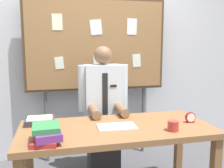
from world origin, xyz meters
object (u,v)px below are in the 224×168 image
(bulletin_board, at_px, (97,46))
(open_notebook, at_px, (117,127))
(person, at_px, (103,116))
(book_stack, at_px, (46,134))
(desk, at_px, (117,136))
(paper_tray, at_px, (40,121))
(desk_clock, at_px, (190,118))
(coffee_mug, at_px, (173,126))

(bulletin_board, distance_m, open_notebook, 1.24)
(person, bearing_deg, book_stack, -125.37)
(desk, distance_m, paper_tray, 0.71)
(desk_clock, distance_m, coffee_mug, 0.31)
(bulletin_board, distance_m, book_stack, 1.51)
(bulletin_board, xyz_separation_m, paper_tray, (-0.66, -0.77, -0.67))
(open_notebook, bearing_deg, desk_clock, -1.95)
(desk_clock, bearing_deg, book_stack, -171.83)
(desk, distance_m, open_notebook, 0.10)
(paper_tray, bearing_deg, open_notebook, -21.53)
(desk, relative_size, person, 1.17)
(coffee_mug, distance_m, paper_tray, 1.18)
(desk, bearing_deg, open_notebook, -104.53)
(bulletin_board, xyz_separation_m, open_notebook, (-0.01, -1.03, -0.69))
(open_notebook, bearing_deg, person, 89.53)
(person, relative_size, open_notebook, 4.33)
(desk, xyz_separation_m, desk_clock, (0.69, -0.04, 0.13))
(coffee_mug, xyz_separation_m, paper_tray, (-1.09, 0.45, -0.01))
(bulletin_board, xyz_separation_m, book_stack, (-0.59, -1.23, -0.63))
(open_notebook, bearing_deg, book_stack, -160.50)
(book_stack, xyz_separation_m, paper_tray, (-0.07, 0.47, -0.03))
(person, height_order, book_stack, person)
(person, height_order, open_notebook, person)
(person, height_order, paper_tray, person)
(desk, bearing_deg, paper_tray, 160.14)
(bulletin_board, xyz_separation_m, coffee_mug, (0.43, -1.22, -0.65))
(person, bearing_deg, coffee_mug, -62.46)
(paper_tray, bearing_deg, person, 29.05)
(open_notebook, relative_size, paper_tray, 1.28)
(coffee_mug, bearing_deg, paper_tray, 157.35)
(book_stack, xyz_separation_m, open_notebook, (0.59, 0.21, -0.06))
(person, distance_m, bulletin_board, 0.86)
(desk, height_order, desk_clock, desk_clock)
(desk_clock, bearing_deg, person, 136.71)
(open_notebook, xyz_separation_m, coffee_mug, (0.43, -0.20, 0.04))
(book_stack, height_order, paper_tray, book_stack)
(bulletin_board, bearing_deg, book_stack, -115.62)
(person, xyz_separation_m, coffee_mug, (0.43, -0.82, 0.11))
(person, distance_m, book_stack, 1.03)
(desk, distance_m, coffee_mug, 0.50)
(desk_clock, xyz_separation_m, coffee_mug, (-0.26, -0.17, -0.00))
(bulletin_board, relative_size, book_stack, 6.61)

